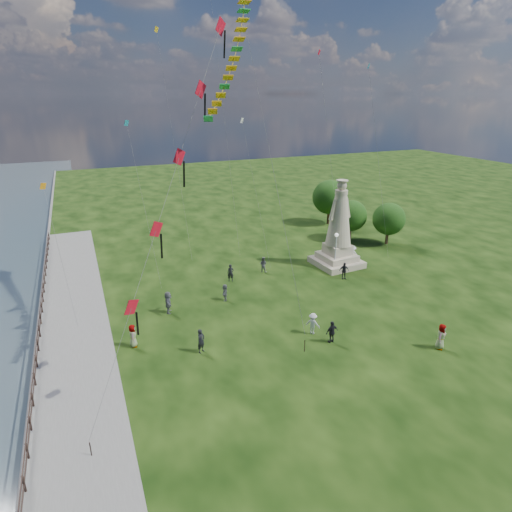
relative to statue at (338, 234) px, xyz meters
name	(u,v)px	position (x,y,z in m)	size (l,w,h in m)	color
waterfront	(56,357)	(-26.55, -6.75, -3.40)	(200.00, 200.00, 1.51)	#2D3E44
statue	(338,234)	(0.00, 0.00, 0.00)	(4.61, 4.61, 8.82)	beige
lamppost	(336,244)	(-1.13, -1.36, -0.46)	(0.37, 0.37, 3.98)	silver
tree_row	(349,207)	(7.42, 8.90, 0.00)	(6.79, 14.01, 5.96)	#382314
person_0	(201,341)	(-17.34, -10.04, -2.46)	(0.64, 0.42, 1.75)	black
person_2	(313,323)	(-9.10, -10.86, -2.51)	(1.06, 0.55, 1.64)	silver
person_3	(332,332)	(-8.48, -12.46, -2.49)	(0.99, 0.51, 1.68)	black
person_4	(441,337)	(-1.96, -16.04, -2.40)	(0.91, 0.56, 1.86)	#595960
person_5	(168,302)	(-18.19, -3.50, -2.42)	(1.70, 0.73, 1.83)	#595960
person_6	(231,273)	(-11.47, 0.38, -2.50)	(0.61, 0.40, 1.67)	black
person_7	(263,264)	(-7.75, 1.24, -2.54)	(0.77, 0.48, 1.58)	#595960
person_8	(352,255)	(1.71, -0.25, -2.37)	(1.25, 0.64, 1.93)	silver
person_9	(344,271)	(-1.33, -3.28, -2.51)	(0.96, 0.49, 1.64)	black
person_10	(133,336)	(-21.52, -7.52, -2.49)	(0.82, 0.50, 1.68)	#595960
person_11	(225,292)	(-13.27, -3.18, -2.60)	(1.36, 0.59, 1.47)	#595960
red_kite_train	(178,167)	(-18.42, -11.16, 9.52)	(10.70, 9.35, 20.79)	black
small_kites	(229,114)	(-9.12, 6.53, 11.41)	(32.58, 15.33, 27.87)	teal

